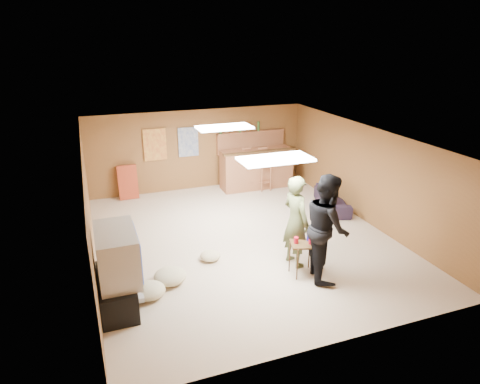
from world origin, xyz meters
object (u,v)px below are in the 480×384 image
object	(u,v)px
bar_counter	(256,169)
person_olive	(296,221)
tray_table	(303,259)
sofa	(332,199)
person_black	(327,227)
tv_body	(117,254)

from	to	relation	value
bar_counter	person_olive	xyz separation A→B (m)	(-0.95, -4.23, 0.32)
tray_table	sofa	bearing A→B (deg)	49.53
person_olive	person_black	world-z (taller)	person_black
bar_counter	person_black	bearing A→B (deg)	-97.67
sofa	tray_table	distance (m)	3.34
tv_body	tray_table	distance (m)	3.24
person_olive	bar_counter	bearing A→B (deg)	-24.20
bar_counter	sofa	distance (m)	2.42
person_black	sofa	distance (m)	3.37
tray_table	person_olive	bearing A→B (deg)	87.00
tv_body	sofa	xyz separation A→B (m)	(5.35, 2.37, -0.67)
tv_body	bar_counter	bearing A→B (deg)	47.00
tv_body	tray_table	xyz separation A→B (m)	(3.18, -0.17, -0.59)
tv_body	bar_counter	world-z (taller)	tv_body
tv_body	person_olive	bearing A→B (deg)	3.94
person_olive	person_black	xyz separation A→B (m)	(0.30, -0.57, 0.09)
person_black	sofa	bearing A→B (deg)	-18.01
person_olive	person_black	size ratio (longest dim) A/B	0.91
person_black	tray_table	bearing A→B (deg)	76.66
person_olive	sofa	xyz separation A→B (m)	(2.15, 2.15, -0.64)
tray_table	bar_counter	bearing A→B (deg)	78.15
tv_body	bar_counter	size ratio (longest dim) A/B	0.55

